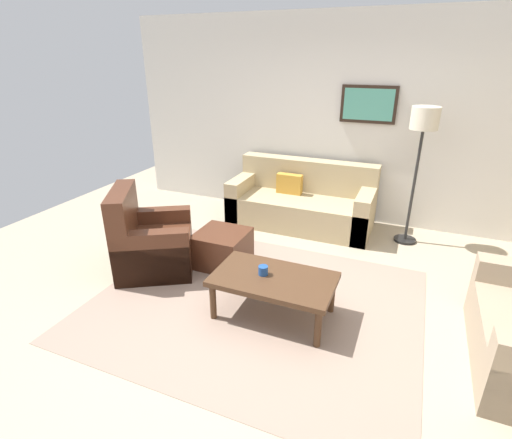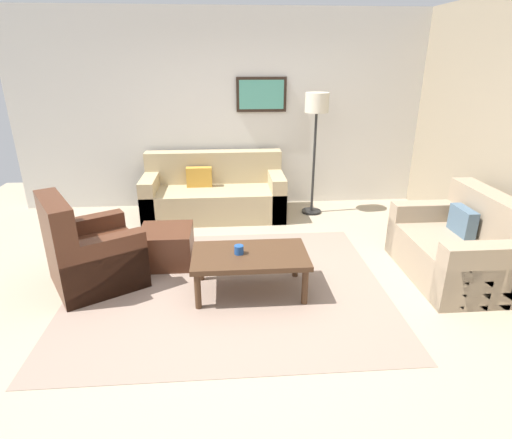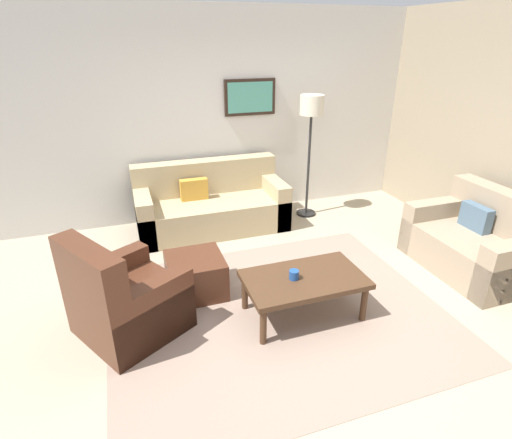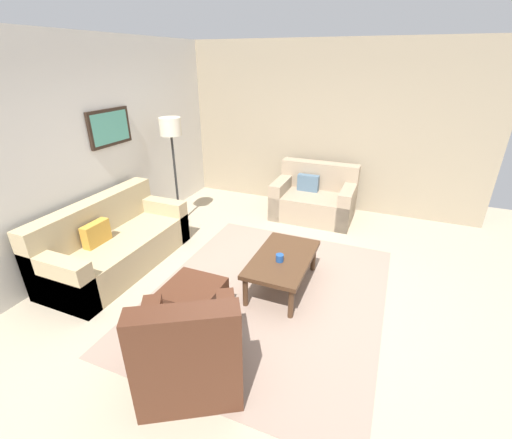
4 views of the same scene
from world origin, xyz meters
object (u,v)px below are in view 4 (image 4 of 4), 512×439
(coffee_table, at_px, (283,261))
(lamp_standing, at_px, (172,138))
(cup, at_px, (280,258))
(framed_artwork, at_px, (110,127))
(couch_main, at_px, (112,245))
(armchair_leather, at_px, (190,356))
(ottoman, at_px, (193,302))
(couch_loveseat, at_px, (315,199))

(coffee_table, height_order, lamp_standing, lamp_standing)
(cup, distance_m, framed_artwork, 2.90)
(couch_main, bearing_deg, coffee_table, -80.32)
(couch_main, distance_m, armchair_leather, 2.29)
(couch_main, distance_m, ottoman, 1.61)
(ottoman, xyz_separation_m, cup, (0.78, -0.68, 0.25))
(ottoman, height_order, cup, cup)
(couch_loveseat, bearing_deg, armchair_leather, 178.28)
(couch_main, relative_size, cup, 22.13)
(armchair_leather, distance_m, framed_artwork, 3.32)
(couch_main, relative_size, framed_artwork, 2.73)
(ottoman, bearing_deg, cup, -41.04)
(cup, xyz_separation_m, framed_artwork, (0.44, 2.60, 1.20))
(couch_main, relative_size, lamp_standing, 1.15)
(armchair_leather, bearing_deg, cup, -9.82)
(lamp_standing, distance_m, framed_artwork, 0.88)
(coffee_table, xyz_separation_m, framed_artwork, (0.34, 2.61, 1.29))
(couch_main, height_order, framed_artwork, framed_artwork)
(framed_artwork, bearing_deg, armchair_leather, -129.49)
(armchair_leather, height_order, ottoman, armchair_leather)
(framed_artwork, bearing_deg, couch_loveseat, -52.67)
(ottoman, bearing_deg, couch_main, 71.74)
(couch_loveseat, bearing_deg, coffee_table, -176.22)
(lamp_standing, height_order, framed_artwork, framed_artwork)
(cup, bearing_deg, armchair_leather, 170.18)
(coffee_table, distance_m, framed_artwork, 2.93)
(cup, bearing_deg, lamp_standing, 61.65)
(ottoman, distance_m, coffee_table, 1.12)
(armchair_leather, height_order, cup, armchair_leather)
(couch_loveseat, distance_m, cup, 2.33)
(couch_loveseat, xyz_separation_m, framed_artwork, (-1.88, 2.46, 1.35))
(cup, bearing_deg, framed_artwork, 80.36)
(couch_main, xyz_separation_m, ottoman, (-0.50, -1.53, -0.10))
(armchair_leather, distance_m, coffee_table, 1.62)
(coffee_table, bearing_deg, framed_artwork, 82.59)
(coffee_table, distance_m, lamp_standing, 2.61)
(couch_main, relative_size, armchair_leather, 1.80)
(cup, distance_m, lamp_standing, 2.61)
(armchair_leather, height_order, coffee_table, armchair_leather)
(ottoman, xyz_separation_m, framed_artwork, (1.22, 1.93, 1.45))
(framed_artwork, bearing_deg, coffee_table, -97.41)
(ottoman, distance_m, lamp_standing, 2.71)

